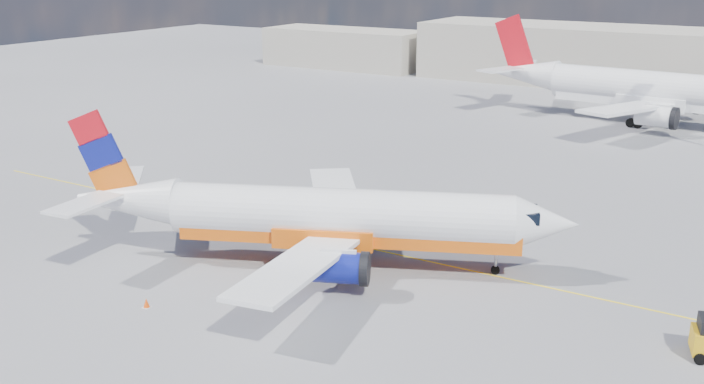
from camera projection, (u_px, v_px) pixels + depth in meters
The scene contains 7 objects.
ground at pixel (344, 264), 46.48m from camera, with size 240.00×240.00×0.00m, color slate.
taxi_line at pixel (369, 248), 48.92m from camera, with size 70.00×0.15×0.01m, color yellow.
terminal_main at pixel (676, 61), 103.93m from camera, with size 70.00×14.00×8.00m, color #AFA797.
terminal_annex at pixel (345, 48), 126.82m from camera, with size 26.00×10.00×6.00m, color #AFA797.
main_jet at pixel (325, 217), 45.44m from camera, with size 29.34×22.10×9.04m.
second_jet at pixel (655, 91), 83.21m from camera, with size 36.29×28.65×11.00m.
traffic_cone at pixel (146, 303), 40.67m from camera, with size 0.38×0.38×0.53m.
Camera 1 is at (23.05, -36.56, 17.64)m, focal length 40.00 mm.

